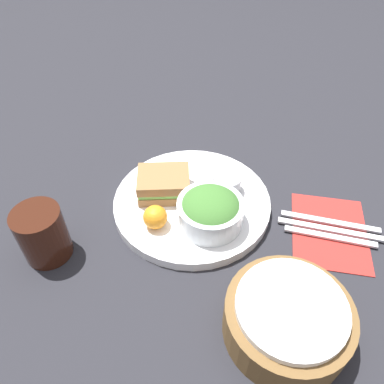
# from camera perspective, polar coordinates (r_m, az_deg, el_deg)

# --- Properties ---
(ground_plane) EXTENTS (4.00, 4.00, 0.00)m
(ground_plane) POSITION_cam_1_polar(r_m,az_deg,el_deg) (0.77, -0.00, -2.15)
(ground_plane) COLOR #232328
(plate) EXTENTS (0.32, 0.32, 0.02)m
(plate) POSITION_cam_1_polar(r_m,az_deg,el_deg) (0.76, -0.00, -1.62)
(plate) COLOR white
(plate) RESTS_ON ground_plane
(sandwich) EXTENTS (0.12, 0.10, 0.05)m
(sandwich) POSITION_cam_1_polar(r_m,az_deg,el_deg) (0.75, -4.32, 1.21)
(sandwich) COLOR olive
(sandwich) RESTS_ON plate
(salad_bowl) EXTENTS (0.12, 0.12, 0.07)m
(salad_bowl) POSITION_cam_1_polar(r_m,az_deg,el_deg) (0.69, 2.80, -2.81)
(salad_bowl) COLOR white
(salad_bowl) RESTS_ON plate
(dressing_cup) EXTENTS (0.06, 0.06, 0.04)m
(dressing_cup) POSITION_cam_1_polar(r_m,az_deg,el_deg) (0.76, 5.31, 1.31)
(dressing_cup) COLOR #99999E
(dressing_cup) RESTS_ON plate
(orange_wedge) EXTENTS (0.05, 0.05, 0.05)m
(orange_wedge) POSITION_cam_1_polar(r_m,az_deg,el_deg) (0.69, -5.63, -3.83)
(orange_wedge) COLOR orange
(orange_wedge) RESTS_ON plate
(drink_glass) EXTENTS (0.08, 0.08, 0.10)m
(drink_glass) POSITION_cam_1_polar(r_m,az_deg,el_deg) (0.70, -21.81, -5.96)
(drink_glass) COLOR #38190F
(drink_glass) RESTS_ON ground_plane
(bread_basket) EXTENTS (0.19, 0.19, 0.08)m
(bread_basket) POSITION_cam_1_polar(r_m,az_deg,el_deg) (0.60, 14.33, -18.21)
(bread_basket) COLOR brown
(bread_basket) RESTS_ON ground_plane
(napkin) EXTENTS (0.14, 0.18, 0.00)m
(napkin) POSITION_cam_1_polar(r_m,az_deg,el_deg) (0.77, 20.21, -5.59)
(napkin) COLOR #B22823
(napkin) RESTS_ON ground_plane
(fork) EXTENTS (0.19, 0.03, 0.01)m
(fork) POSITION_cam_1_polar(r_m,az_deg,el_deg) (0.78, 20.29, -4.38)
(fork) COLOR silver
(fork) RESTS_ON napkin
(knife) EXTENTS (0.20, 0.03, 0.01)m
(knife) POSITION_cam_1_polar(r_m,az_deg,el_deg) (0.77, 20.30, -5.37)
(knife) COLOR silver
(knife) RESTS_ON napkin
(spoon) EXTENTS (0.17, 0.02, 0.01)m
(spoon) POSITION_cam_1_polar(r_m,az_deg,el_deg) (0.75, 20.31, -6.40)
(spoon) COLOR silver
(spoon) RESTS_ON napkin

